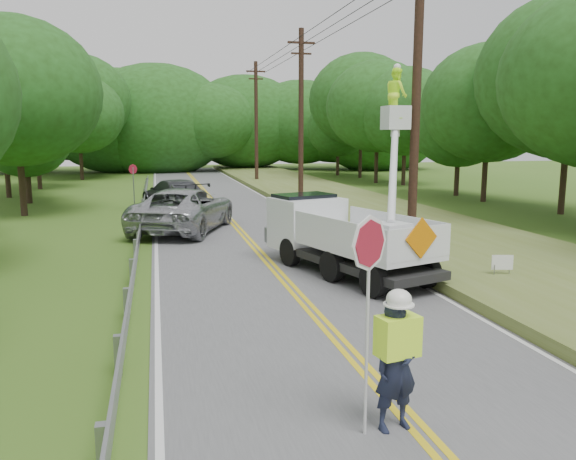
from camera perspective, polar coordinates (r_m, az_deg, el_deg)
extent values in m
plane|color=#3B621C|center=(9.85, 8.25, -14.40)|extent=(140.00, 140.00, 0.00)
cube|color=#545457|center=(22.95, -4.56, -0.44)|extent=(7.20, 96.00, 0.02)
cube|color=yellow|center=(22.94, -4.81, -0.41)|extent=(0.12, 96.00, 0.00)
cube|color=yellow|center=(22.97, -4.32, -0.39)|extent=(0.12, 96.00, 0.00)
cube|color=silver|center=(22.70, -13.20, -0.74)|extent=(0.12, 96.00, 0.00)
cube|color=silver|center=(23.70, 3.71, -0.08)|extent=(0.12, 96.00, 0.00)
cube|color=gray|center=(7.36, -18.32, -20.55)|extent=(0.12, 0.14, 0.70)
cube|color=gray|center=(10.06, -16.84, -12.03)|extent=(0.12, 0.14, 0.70)
cube|color=gray|center=(12.90, -16.04, -7.18)|extent=(0.12, 0.14, 0.70)
cube|color=gray|center=(15.80, -15.54, -4.09)|extent=(0.12, 0.14, 0.70)
cube|color=gray|center=(18.73, -15.19, -1.97)|extent=(0.12, 0.14, 0.70)
cube|color=gray|center=(21.67, -14.95, -0.42)|extent=(0.12, 0.14, 0.70)
cube|color=gray|center=(24.64, -14.76, 0.76)|extent=(0.12, 0.14, 0.70)
cube|color=gray|center=(27.61, -14.61, 1.69)|extent=(0.12, 0.14, 0.70)
cube|color=gray|center=(30.58, -14.49, 2.43)|extent=(0.12, 0.14, 0.70)
cube|color=gray|center=(33.56, -14.39, 3.04)|extent=(0.12, 0.14, 0.70)
cube|color=gray|center=(36.54, -14.31, 3.56)|extent=(0.12, 0.14, 0.70)
cube|color=gray|center=(39.53, -14.24, 3.99)|extent=(0.12, 0.14, 0.70)
cube|color=gray|center=(42.52, -14.18, 4.37)|extent=(0.12, 0.14, 0.70)
cube|color=gray|center=(45.51, -14.13, 4.69)|extent=(0.12, 0.14, 0.70)
cube|color=gray|center=(23.61, -14.60, 1.01)|extent=(0.05, 48.00, 0.34)
cylinder|color=black|center=(19.29, 12.82, 12.35)|extent=(0.30, 0.30, 10.00)
cylinder|color=black|center=(33.43, 1.33, 11.30)|extent=(0.30, 0.30, 10.00)
cube|color=black|center=(33.82, 1.36, 18.43)|extent=(1.60, 0.12, 0.12)
cube|color=black|center=(33.74, 1.35, 17.42)|extent=(1.20, 0.10, 0.10)
cylinder|color=black|center=(48.10, -3.23, 10.76)|extent=(0.30, 0.30, 10.00)
cube|color=black|center=(48.37, -3.28, 15.74)|extent=(1.60, 0.12, 0.12)
cube|color=black|center=(48.31, -3.27, 15.03)|extent=(1.20, 0.10, 0.10)
cylinder|color=black|center=(27.45, 3.48, 20.29)|extent=(0.03, 43.00, 0.03)
cylinder|color=black|center=(27.65, 4.96, 20.19)|extent=(0.03, 43.00, 0.03)
cylinder|color=black|center=(27.87, 6.41, 20.08)|extent=(0.03, 43.00, 0.03)
cube|color=#586626|center=(24.98, 11.75, 0.53)|extent=(7.00, 96.00, 0.30)
cylinder|color=#332319|center=(31.06, -25.33, 4.54)|extent=(0.32, 0.32, 3.52)
ellipsoid|color=#204414|center=(31.05, -25.91, 12.48)|extent=(8.22, 8.22, 7.24)
cylinder|color=#332319|center=(36.73, -24.78, 4.20)|extent=(0.32, 0.32, 2.22)
ellipsoid|color=#204414|center=(36.62, -25.08, 8.43)|extent=(5.19, 5.19, 4.56)
cylinder|color=#332319|center=(40.64, -26.51, 4.77)|extent=(0.32, 0.32, 2.60)
ellipsoid|color=#204414|center=(40.55, -26.84, 9.24)|extent=(6.06, 6.06, 5.33)
cylinder|color=#332319|center=(46.21, -23.92, 5.80)|extent=(0.32, 0.32, 3.22)
ellipsoid|color=#204414|center=(46.17, -24.26, 10.68)|extent=(7.52, 7.52, 6.62)
cylinder|color=#332319|center=(54.52, -20.20, 6.58)|extent=(0.32, 0.32, 3.41)
ellipsoid|color=#204414|center=(54.51, -20.45, 10.96)|extent=(7.96, 7.96, 7.01)
cylinder|color=#332319|center=(57.66, -20.23, 7.11)|extent=(0.32, 0.32, 4.20)
ellipsoid|color=#204414|center=(57.72, -20.53, 12.20)|extent=(9.80, 9.80, 8.63)
cylinder|color=#332319|center=(31.85, 26.12, 5.00)|extent=(0.32, 0.32, 3.98)
ellipsoid|color=#204414|center=(31.92, 26.78, 13.72)|extent=(9.28, 9.28, 8.17)
cylinder|color=#332319|center=(36.12, 19.28, 5.40)|extent=(0.32, 0.32, 3.40)
ellipsoid|color=#204414|center=(36.09, 19.65, 11.99)|extent=(7.93, 7.93, 6.98)
cylinder|color=#332319|center=(39.28, 16.72, 5.33)|extent=(0.32, 0.32, 2.72)
ellipsoid|color=#204414|center=(39.20, 16.96, 10.17)|extent=(6.34, 6.34, 5.58)
cylinder|color=#332319|center=(46.49, 11.64, 6.55)|extent=(0.32, 0.32, 3.40)
ellipsoid|color=#204414|center=(46.47, 11.82, 11.66)|extent=(7.92, 7.92, 6.97)
cylinder|color=#332319|center=(48.32, 8.92, 6.91)|extent=(0.32, 0.32, 3.69)
ellipsoid|color=#204414|center=(48.33, 9.07, 12.25)|extent=(8.60, 8.60, 7.57)
cylinder|color=#332319|center=(53.96, 7.33, 7.48)|extent=(0.32, 0.32, 4.19)
ellipsoid|color=#204414|center=(54.03, 7.45, 12.91)|extent=(9.77, 9.77, 8.60)
cylinder|color=#332319|center=(57.16, 5.05, 6.88)|extent=(0.32, 0.32, 2.69)
ellipsoid|color=#204414|center=(57.11, 5.10, 10.18)|extent=(6.29, 6.29, 5.53)
ellipsoid|color=#204414|center=(67.71, -25.25, 9.95)|extent=(12.85, 9.63, 9.63)
ellipsoid|color=#204414|center=(66.24, -21.16, 10.24)|extent=(11.30, 8.47, 8.47)
ellipsoid|color=#204414|center=(64.90, -16.98, 10.49)|extent=(15.12, 11.34, 11.34)
ellipsoid|color=#204414|center=(64.52, -13.08, 10.66)|extent=(16.61, 12.46, 12.46)
ellipsoid|color=#204414|center=(63.04, -8.03, 10.85)|extent=(10.87, 8.15, 8.15)
ellipsoid|color=#204414|center=(66.98, -4.31, 10.83)|extent=(14.46, 10.84, 10.84)
ellipsoid|color=#204414|center=(67.50, 1.31, 10.84)|extent=(13.07, 9.80, 9.80)
ellipsoid|color=#204414|center=(67.73, 4.78, 10.81)|extent=(12.66, 9.49, 9.49)
ellipsoid|color=#204414|center=(67.45, 9.18, 10.73)|extent=(16.04, 12.03, 12.03)
imported|color=#191E33|center=(7.92, 10.94, -13.30)|extent=(0.74, 0.56, 1.82)
cube|color=#C7FF2A|center=(7.77, 11.04, -10.48)|extent=(0.61, 0.44, 0.55)
ellipsoid|color=white|center=(7.61, 11.17, -6.89)|extent=(0.34, 0.34, 0.27)
cylinder|color=#B7B7B7|center=(7.59, 7.98, -11.29)|extent=(0.04, 0.04, 2.55)
cylinder|color=maroon|center=(7.22, 8.22, -1.33)|extent=(0.62, 0.43, 0.73)
cylinder|color=black|center=(14.09, 8.67, -5.08)|extent=(0.51, 0.90, 0.86)
cylinder|color=black|center=(15.26, 13.86, -4.12)|extent=(0.51, 0.90, 0.86)
cylinder|color=black|center=(15.47, 4.47, -3.68)|extent=(0.51, 0.90, 0.86)
cylinder|color=black|center=(16.54, 9.53, -2.92)|extent=(0.51, 0.90, 0.86)
cylinder|color=black|center=(17.29, 0.21, -2.24)|extent=(0.51, 0.90, 0.86)
cylinder|color=black|center=(18.25, 5.02, -1.65)|extent=(0.51, 0.90, 0.86)
cube|color=black|center=(16.18, 6.51, -2.90)|extent=(3.51, 6.00, 0.22)
cube|color=silver|center=(15.61, 7.93, -1.72)|extent=(3.19, 4.53, 0.20)
cube|color=silver|center=(14.93, 4.94, -0.44)|extent=(1.29, 3.92, 0.80)
cube|color=silver|center=(16.17, 10.75, 0.20)|extent=(1.29, 3.92, 0.80)
cube|color=silver|center=(14.03, 13.15, -1.30)|extent=(1.97, 0.67, 0.80)
cube|color=silver|center=(17.99, 1.92, 0.73)|extent=(2.42, 2.22, 1.60)
cube|color=black|center=(18.06, 1.62, 2.62)|extent=(2.05, 1.64, 0.67)
cube|color=silver|center=(14.79, 10.34, -0.65)|extent=(1.01, 1.01, 0.71)
cube|color=silver|center=(18.98, 10.84, 11.09)|extent=(0.76, 0.76, 0.76)
imported|color=#C7FF2A|center=(19.02, 10.91, 13.36)|extent=(0.62, 0.80, 1.65)
cube|color=orange|center=(13.96, 13.35, -0.80)|extent=(0.97, 0.34, 1.01)
imported|color=#A6A8AD|center=(23.96, -10.46, 2.06)|extent=(5.16, 7.13, 1.80)
imported|color=#3A3C41|center=(31.15, -11.44, 3.57)|extent=(3.83, 6.05, 1.63)
cylinder|color=gray|center=(31.06, -15.34, 4.01)|extent=(0.06, 0.06, 2.32)
cylinder|color=maroon|center=(30.98, -15.43, 5.95)|extent=(0.44, 0.33, 0.53)
cube|color=white|center=(16.15, 20.87, -3.08)|extent=(0.56, 0.17, 0.40)
cylinder|color=gray|center=(16.10, 20.13, -4.32)|extent=(0.02, 0.02, 0.57)
cylinder|color=gray|center=(16.35, 21.46, -4.19)|extent=(0.02, 0.02, 0.57)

